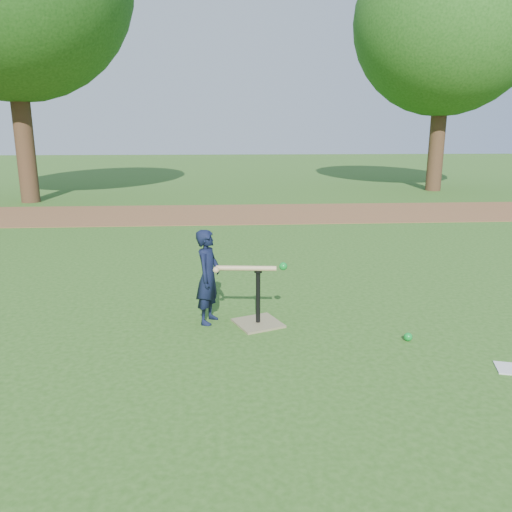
{
  "coord_description": "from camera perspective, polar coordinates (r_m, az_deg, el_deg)",
  "views": [
    {
      "loc": [
        -0.66,
        -4.42,
        1.93
      ],
      "look_at": [
        -0.3,
        0.68,
        0.65
      ],
      "focal_mm": 35.0,
      "sensor_mm": 36.0,
      "label": 1
    }
  ],
  "objects": [
    {
      "name": "dirt_strip",
      "position": [
        12.09,
        -0.88,
        4.87
      ],
      "size": [
        24.0,
        3.0,
        0.01
      ],
      "primitive_type": "cube",
      "color": "brown",
      "rests_on": "ground"
    },
    {
      "name": "tree_right",
      "position": [
        18.23,
        21.0,
        23.79
      ],
      "size": [
        5.8,
        5.8,
        8.21
      ],
      "color": "#382316",
      "rests_on": "ground"
    },
    {
      "name": "wiffle_ball_ground",
      "position": [
        4.99,
        16.99,
        -8.83
      ],
      "size": [
        0.08,
        0.08,
        0.08
      ],
      "primitive_type": "sphere",
      "color": "#0C8527",
      "rests_on": "ground"
    },
    {
      "name": "ground",
      "position": [
        4.87,
        4.15,
        -9.33
      ],
      "size": [
        80.0,
        80.0,
        0.0
      ],
      "primitive_type": "plane",
      "color": "#285116",
      "rests_on": "ground"
    },
    {
      "name": "swing_action",
      "position": [
        4.95,
        -0.59,
        -1.38
      ],
      "size": [
        0.74,
        0.16,
        0.1
      ],
      "color": "tan",
      "rests_on": "ground"
    },
    {
      "name": "child",
      "position": [
        5.11,
        -5.48,
        -2.38
      ],
      "size": [
        0.34,
        0.41,
        0.98
      ],
      "primitive_type": "imported",
      "rotation": [
        0.0,
        0.0,
        1.23
      ],
      "color": "black",
      "rests_on": "ground"
    },
    {
      "name": "batting_tee",
      "position": [
        5.15,
        0.24,
        -6.65
      ],
      "size": [
        0.56,
        0.56,
        0.61
      ],
      "color": "#7F7651",
      "rests_on": "ground"
    }
  ]
}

